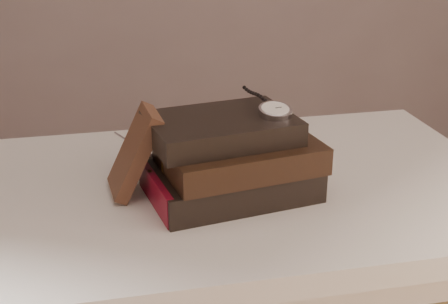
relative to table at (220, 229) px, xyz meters
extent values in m
cube|color=silver|center=(0.00, 0.00, 0.07)|extent=(1.00, 0.60, 0.04)
cube|color=white|center=(0.00, 0.00, 0.01)|extent=(0.88, 0.49, 0.08)
cylinder|color=white|center=(0.45, 0.25, -0.30)|extent=(0.05, 0.05, 0.71)
cube|color=black|center=(0.01, -0.04, 0.12)|extent=(0.29, 0.22, 0.05)
cube|color=beige|center=(0.01, -0.04, 0.12)|extent=(0.28, 0.21, 0.04)
cube|color=gold|center=(-0.12, -0.04, 0.12)|extent=(0.01, 0.01, 0.05)
cube|color=maroon|center=(-0.12, -0.06, 0.12)|extent=(0.04, 0.17, 0.05)
cube|color=black|center=(0.02, -0.05, 0.16)|extent=(0.27, 0.21, 0.04)
cube|color=beige|center=(0.03, -0.05, 0.16)|extent=(0.26, 0.19, 0.03)
cube|color=gold|center=(-0.10, -0.04, 0.16)|extent=(0.01, 0.01, 0.04)
cube|color=black|center=(0.00, -0.03, 0.21)|extent=(0.25, 0.19, 0.04)
cube|color=beige|center=(0.00, -0.03, 0.21)|extent=(0.25, 0.18, 0.03)
cube|color=gold|center=(-0.12, -0.03, 0.21)|extent=(0.01, 0.01, 0.04)
cube|color=#3A2116|center=(-0.14, 0.00, 0.16)|extent=(0.09, 0.10, 0.14)
cylinder|color=silver|center=(0.08, -0.05, 0.23)|extent=(0.06, 0.06, 0.02)
cylinder|color=white|center=(0.08, -0.05, 0.24)|extent=(0.05, 0.05, 0.01)
torus|color=silver|center=(0.08, -0.05, 0.24)|extent=(0.06, 0.06, 0.01)
cylinder|color=silver|center=(0.08, -0.01, 0.23)|extent=(0.01, 0.01, 0.01)
cube|color=black|center=(0.08, -0.04, 0.24)|extent=(0.00, 0.02, 0.00)
cube|color=black|center=(0.09, -0.05, 0.24)|extent=(0.01, 0.00, 0.00)
sphere|color=black|center=(0.08, -0.01, 0.24)|extent=(0.01, 0.01, 0.01)
sphere|color=black|center=(0.07, 0.00, 0.24)|extent=(0.01, 0.01, 0.01)
sphere|color=black|center=(0.07, 0.01, 0.24)|extent=(0.01, 0.01, 0.01)
sphere|color=black|center=(0.07, 0.02, 0.24)|extent=(0.01, 0.01, 0.01)
sphere|color=black|center=(0.07, 0.03, 0.24)|extent=(0.01, 0.01, 0.01)
sphere|color=black|center=(0.07, 0.04, 0.24)|extent=(0.01, 0.01, 0.01)
sphere|color=black|center=(0.07, 0.05, 0.24)|extent=(0.01, 0.01, 0.01)
sphere|color=black|center=(0.06, 0.06, 0.24)|extent=(0.01, 0.01, 0.01)
sphere|color=black|center=(0.06, 0.07, 0.24)|extent=(0.01, 0.01, 0.01)
sphere|color=black|center=(0.06, 0.08, 0.24)|extent=(0.01, 0.01, 0.01)
torus|color=silver|center=(-0.13, 0.02, 0.17)|extent=(0.06, 0.02, 0.05)
torus|color=silver|center=(-0.07, 0.03, 0.17)|extent=(0.06, 0.02, 0.05)
cylinder|color=silver|center=(-0.10, 0.03, 0.17)|extent=(0.02, 0.01, 0.00)
cylinder|color=silver|center=(-0.16, 0.08, 0.16)|extent=(0.02, 0.12, 0.03)
cylinder|color=silver|center=(-0.06, 0.09, 0.16)|extent=(0.02, 0.12, 0.03)
camera|label=1|loc=(-0.20, -0.96, 0.55)|focal=50.01mm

